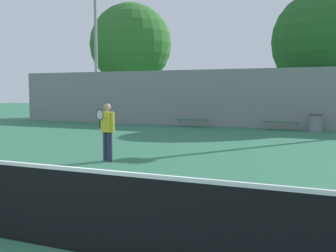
% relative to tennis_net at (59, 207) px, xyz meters
% --- Properties ---
extents(ground_plane, '(100.00, 100.00, 0.00)m').
position_rel_tennis_net_xyz_m(ground_plane, '(0.00, 0.00, -0.55)').
color(ground_plane, '#2D6B4C').
extents(tennis_net, '(11.70, 0.09, 1.08)m').
position_rel_tennis_net_xyz_m(tennis_net, '(0.00, 0.00, 0.00)').
color(tennis_net, '#99999E').
rests_on(tennis_net, ground_plane).
extents(tennis_player, '(0.53, 0.47, 1.67)m').
position_rel_tennis_net_xyz_m(tennis_player, '(-2.77, 5.70, 0.39)').
color(tennis_player, '#282D47').
rests_on(tennis_player, ground_plane).
extents(bench_courtside_near, '(1.83, 0.40, 0.44)m').
position_rel_tennis_net_xyz_m(bench_courtside_near, '(0.73, 17.02, -0.15)').
color(bench_courtside_near, '#28663D').
rests_on(bench_courtside_near, ground_plane).
extents(bench_courtside_far, '(1.87, 0.40, 0.44)m').
position_rel_tennis_net_xyz_m(bench_courtside_far, '(-4.12, 17.02, -0.15)').
color(bench_courtside_far, '#28663D').
rests_on(bench_courtside_far, ground_plane).
extents(light_pole_far_right, '(0.90, 0.60, 9.95)m').
position_rel_tennis_net_xyz_m(light_pole_far_right, '(-11.55, 18.71, 5.56)').
color(light_pole_far_right, '#939399').
rests_on(light_pole_far_right, ground_plane).
extents(trash_bin, '(0.65, 0.65, 0.86)m').
position_rel_tennis_net_xyz_m(trash_bin, '(2.44, 16.95, -0.12)').
color(trash_bin, gray).
rests_on(trash_bin, ground_plane).
extents(back_fence, '(33.01, 0.06, 3.27)m').
position_rel_tennis_net_xyz_m(back_fence, '(0.00, 17.79, 1.09)').
color(back_fence, gray).
rests_on(back_fence, ground_plane).
extents(tree_green_tall, '(6.44, 6.44, 8.95)m').
position_rel_tennis_net_xyz_m(tree_green_tall, '(-11.72, 23.98, 5.17)').
color(tree_green_tall, brown).
rests_on(tree_green_tall, ground_plane).
extents(tree_dark_dense, '(6.12, 6.12, 8.01)m').
position_rel_tennis_net_xyz_m(tree_dark_dense, '(2.60, 21.27, 4.40)').
color(tree_dark_dense, brown).
rests_on(tree_dark_dense, ground_plane).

